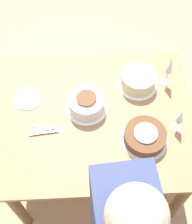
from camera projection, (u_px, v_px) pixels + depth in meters
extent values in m
plane|color=tan|center=(96.00, 165.00, 2.56)|extent=(12.00, 12.00, 0.00)
cube|color=#9E754C|center=(96.00, 118.00, 1.92)|extent=(1.20, 0.99, 0.03)
cylinder|color=brown|center=(17.00, 207.00, 2.01)|extent=(0.07, 0.07, 0.74)
cylinder|color=brown|center=(180.00, 200.00, 2.03)|extent=(0.07, 0.07, 0.74)
cylinder|color=brown|center=(27.00, 100.00, 2.45)|extent=(0.07, 0.07, 0.74)
cylinder|color=brown|center=(160.00, 95.00, 2.48)|extent=(0.07, 0.07, 0.74)
cylinder|color=white|center=(87.00, 108.00, 1.94)|extent=(0.26, 0.26, 0.01)
cylinder|color=silver|center=(87.00, 103.00, 1.89)|extent=(0.22, 0.22, 0.09)
cylinder|color=brown|center=(86.00, 98.00, 1.85)|extent=(0.12, 0.12, 0.01)
cylinder|color=white|center=(144.00, 139.00, 1.82)|extent=(0.28, 0.28, 0.01)
cylinder|color=brown|center=(145.00, 136.00, 1.79)|extent=(0.24, 0.24, 0.06)
cylinder|color=silver|center=(146.00, 133.00, 1.75)|extent=(0.13, 0.13, 0.01)
cylinder|color=white|center=(137.00, 84.00, 2.03)|extent=(0.26, 0.26, 0.01)
cylinder|color=beige|center=(138.00, 79.00, 1.99)|extent=(0.22, 0.22, 0.09)
cylinder|color=silver|center=(175.00, 128.00, 1.86)|extent=(0.06, 0.06, 0.00)
cylinder|color=silver|center=(177.00, 124.00, 1.82)|extent=(0.01, 0.01, 0.08)
cone|color=silver|center=(181.00, 116.00, 1.75)|extent=(0.04, 0.04, 0.10)
cylinder|color=silver|center=(165.00, 82.00, 2.04)|extent=(0.06, 0.06, 0.00)
cylinder|color=silver|center=(167.00, 77.00, 1.99)|extent=(0.01, 0.01, 0.11)
cone|color=silver|center=(170.00, 65.00, 1.89)|extent=(0.04, 0.04, 0.13)
cylinder|color=beige|center=(28.00, 98.00, 1.97)|extent=(0.18, 0.18, 0.01)
cube|color=silver|center=(49.00, 132.00, 1.84)|extent=(0.17, 0.02, 0.00)
cube|color=silver|center=(49.00, 130.00, 1.85)|extent=(0.17, 0.04, 0.00)
cube|color=silver|center=(47.00, 127.00, 1.85)|extent=(0.17, 0.05, 0.00)
cube|color=silver|center=(43.00, 133.00, 1.83)|extent=(0.17, 0.03, 0.00)
cube|color=silver|center=(44.00, 130.00, 1.84)|extent=(0.17, 0.04, 0.00)
sphere|color=#DBB293|center=(137.00, 216.00, 0.84)|extent=(0.18, 0.18, 0.18)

